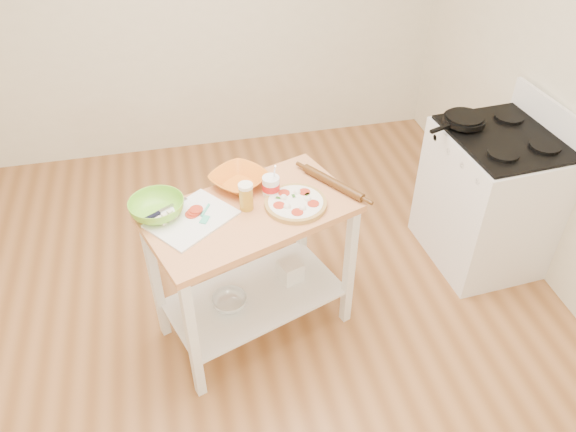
# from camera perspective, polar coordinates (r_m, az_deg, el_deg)

# --- Properties ---
(room_shell) EXTENTS (4.04, 4.54, 2.74)m
(room_shell) POSITION_cam_1_polar(r_m,az_deg,el_deg) (2.55, -5.23, 7.31)
(room_shell) COLOR #A36A3C
(room_shell) RESTS_ON ground
(prep_island) EXTENTS (1.20, 0.90, 0.90)m
(prep_island) POSITION_cam_1_polar(r_m,az_deg,el_deg) (3.04, -3.66, -3.16)
(prep_island) COLOR tan
(prep_island) RESTS_ON ground
(gas_stove) EXTENTS (0.70, 0.80, 1.11)m
(gas_stove) POSITION_cam_1_polar(r_m,az_deg,el_deg) (3.89, 19.72, 1.76)
(gas_stove) COLOR white
(gas_stove) RESTS_ON ground
(skillet) EXTENTS (0.39, 0.26, 0.03)m
(skillet) POSITION_cam_1_polar(r_m,az_deg,el_deg) (3.65, 17.39, 9.30)
(skillet) COLOR black
(skillet) RESTS_ON gas_stove
(pizza) EXTENTS (0.32, 0.32, 0.05)m
(pizza) POSITION_cam_1_polar(r_m,az_deg,el_deg) (2.89, 0.78, 1.34)
(pizza) COLOR tan
(pizza) RESTS_ON prep_island
(cutting_board) EXTENTS (0.50, 0.48, 0.04)m
(cutting_board) POSITION_cam_1_polar(r_m,az_deg,el_deg) (2.85, -9.86, -0.27)
(cutting_board) COLOR white
(cutting_board) RESTS_ON prep_island
(spatula) EXTENTS (0.07, 0.16, 0.01)m
(spatula) POSITION_cam_1_polar(r_m,az_deg,el_deg) (2.85, -8.43, 0.15)
(spatula) COLOR #45CBA7
(spatula) RESTS_ON cutting_board
(knife) EXTENTS (0.24, 0.16, 0.01)m
(knife) POSITION_cam_1_polar(r_m,az_deg,el_deg) (2.90, -12.98, 0.33)
(knife) COLOR silver
(knife) RESTS_ON cutting_board
(orange_bowl) EXTENTS (0.40, 0.40, 0.07)m
(orange_bowl) POSITION_cam_1_polar(r_m,az_deg,el_deg) (3.04, -5.03, 3.70)
(orange_bowl) COLOR orange
(orange_bowl) RESTS_ON prep_island
(green_bowl) EXTENTS (0.39, 0.39, 0.09)m
(green_bowl) POSITION_cam_1_polar(r_m,az_deg,el_deg) (2.89, -13.17, 0.80)
(green_bowl) COLOR #78CA32
(green_bowl) RESTS_ON prep_island
(beer_pint) EXTENTS (0.08, 0.08, 0.15)m
(beer_pint) POSITION_cam_1_polar(r_m,az_deg,el_deg) (2.84, -4.28, 2.01)
(beer_pint) COLOR #B58824
(beer_pint) RESTS_ON prep_island
(yogurt_tub) EXTENTS (0.09, 0.09, 0.20)m
(yogurt_tub) POSITION_cam_1_polar(r_m,az_deg,el_deg) (2.94, -1.74, 3.05)
(yogurt_tub) COLOR white
(yogurt_tub) RESTS_ON prep_island
(rolling_pin) EXTENTS (0.26, 0.36, 0.05)m
(rolling_pin) POSITION_cam_1_polar(r_m,az_deg,el_deg) (3.03, 4.59, 3.37)
(rolling_pin) COLOR #523112
(rolling_pin) RESTS_ON prep_island
(shelf_glass_bowl) EXTENTS (0.29, 0.29, 0.06)m
(shelf_glass_bowl) POSITION_cam_1_polar(r_m,az_deg,el_deg) (3.25, -5.96, -8.64)
(shelf_glass_bowl) COLOR silver
(shelf_glass_bowl) RESTS_ON prep_island
(shelf_bin) EXTENTS (0.16, 0.16, 0.13)m
(shelf_bin) POSITION_cam_1_polar(r_m,az_deg,el_deg) (3.36, 0.24, -5.55)
(shelf_bin) COLOR white
(shelf_bin) RESTS_ON prep_island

